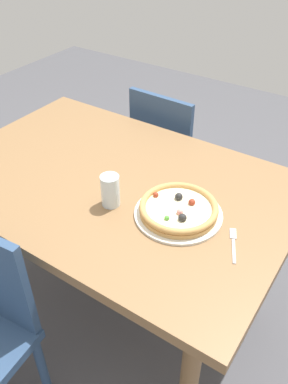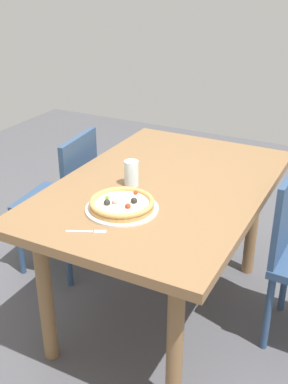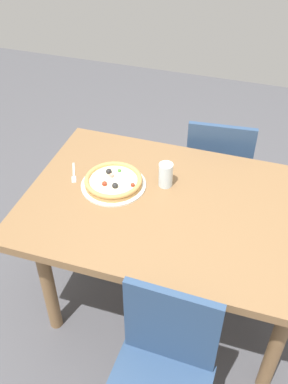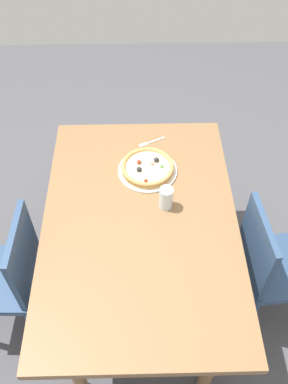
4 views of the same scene
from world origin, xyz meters
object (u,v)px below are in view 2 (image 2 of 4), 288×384
pizza (122,204)px  drinking_glass (131,173)px  chair_near (64,197)px  plate (122,209)px  fork (90,232)px  dining_table (163,200)px

pizza → drinking_glass: 0.26m
chair_near → plate: 0.84m
drinking_glass → plate: bearing=19.3°
plate → fork: size_ratio=2.09×
dining_table → chair_near: 0.73m
plate → drinking_glass: size_ratio=2.57×
pizza → fork: 0.23m
dining_table → fork: (0.56, -0.07, 0.10)m
dining_table → plate: size_ratio=4.49×
pizza → plate: bearing=-163.6°
plate → fork: 0.23m
dining_table → plate: plate is taller
plate → pizza: size_ratio=1.13×
chair_near → plate: size_ratio=2.74×
dining_table → drinking_glass: size_ratio=11.52×
dining_table → chair_near: chair_near is taller
pizza → fork: bearing=-5.2°
chair_near → plate: chair_near is taller
chair_near → pizza: 0.84m
dining_table → pizza: (0.33, -0.05, 0.12)m
chair_near → fork: (0.66, 0.63, 0.28)m
plate → drinking_glass: drinking_glass is taller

